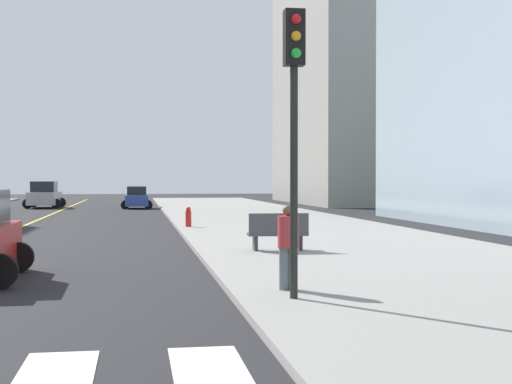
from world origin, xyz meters
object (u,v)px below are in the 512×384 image
at_px(car_blue_second, 137,198).
at_px(park_bench, 278,232).
at_px(pedestrian_waiting_east, 288,243).
at_px(fire_hydrant, 188,217).
at_px(car_silver_nearest, 45,196).
at_px(traffic_light_near_corner, 294,97).

xyz_separation_m(car_blue_second, park_bench, (4.18, -36.36, -0.11)).
height_order(pedestrian_waiting_east, fire_hydrant, pedestrian_waiting_east).
height_order(car_silver_nearest, car_blue_second, car_silver_nearest).
bearing_deg(car_blue_second, pedestrian_waiting_east, 93.81).
height_order(car_blue_second, pedestrian_waiting_east, pedestrian_waiting_east).
xyz_separation_m(car_blue_second, pedestrian_waiting_east, (2.90, -44.13, 0.26)).
distance_m(park_bench, pedestrian_waiting_east, 7.89).
relative_size(car_blue_second, park_bench, 2.11).
bearing_deg(car_silver_nearest, traffic_light_near_corner, -76.55).
bearing_deg(traffic_light_near_corner, car_silver_nearest, -78.14).
relative_size(park_bench, pedestrian_waiting_east, 1.10).
relative_size(car_silver_nearest, fire_hydrant, 5.33).
bearing_deg(car_silver_nearest, fire_hydrant, -69.19).
bearing_deg(car_blue_second, traffic_light_near_corner, 93.59).
height_order(traffic_light_near_corner, fire_hydrant, traffic_light_near_corner).
xyz_separation_m(car_silver_nearest, pedestrian_waiting_east, (10.07, -46.39, 0.08)).
distance_m(car_silver_nearest, fire_hydrant, 28.75).
distance_m(car_blue_second, pedestrian_waiting_east, 44.23).
bearing_deg(traffic_light_near_corner, fire_hydrant, -88.59).
bearing_deg(park_bench, car_blue_second, 7.79).
relative_size(car_blue_second, fire_hydrant, 4.30).
height_order(car_silver_nearest, traffic_light_near_corner, traffic_light_near_corner).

